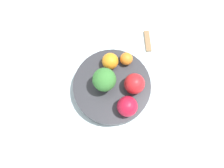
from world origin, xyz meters
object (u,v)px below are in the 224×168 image
orange_back (126,59)px  spoon (148,41)px  apple_red (134,84)px  orange_front (110,61)px  bowl (112,87)px  apple_green (129,106)px  broccoli (104,80)px

orange_back → spoon: bearing=-161.7°
apple_red → orange_back: size_ratio=1.55×
spoon → orange_front: bearing=7.4°
orange_front → orange_back: 0.04m
bowl → apple_red: (-0.05, 0.03, 0.05)m
apple_green → orange_front: apple_green is taller
orange_back → apple_green: bearing=59.9°
broccoli → orange_front: broccoli is taller
orange_front → orange_back: orange_front is taller
bowl → apple_red: 0.07m
spoon → orange_back: bearing=18.3°
apple_green → orange_back: 0.13m
orange_front → orange_back: size_ratio=1.27×
broccoli → apple_red: broccoli is taller
apple_red → orange_front: 0.09m
bowl → orange_front: (-0.03, -0.05, 0.04)m
orange_front → apple_green: bearing=79.6°
orange_back → spoon: (-0.10, -0.03, -0.06)m
apple_red → bowl: bearing=-35.6°
apple_red → spoon: bearing=-139.5°
broccoli → orange_back: 0.09m
broccoli → apple_green: (-0.02, 0.08, -0.02)m
orange_front → spoon: orange_front is taller
bowl → broccoli: size_ratio=2.72×
bowl → apple_red: bearing=144.4°
broccoli → orange_front: size_ratio=1.74×
apple_red → apple_green: size_ratio=1.03×
bowl → orange_front: 0.07m
orange_front → spoon: size_ratio=0.65×
orange_front → spoon: (-0.14, -0.02, -0.06)m
apple_red → orange_back: bearing=-106.8°
apple_green → orange_back: (-0.06, -0.11, -0.01)m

